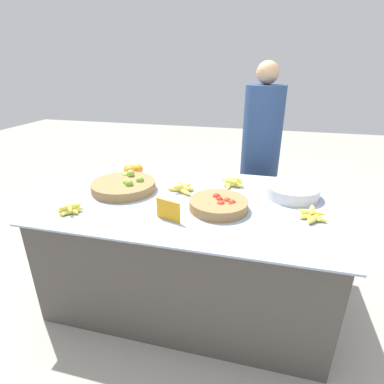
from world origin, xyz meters
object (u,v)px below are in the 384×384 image
lime_bowl (124,186)px  tomato_basket (219,204)px  price_sign (168,210)px  metal_bowl (292,191)px  vendor_person (260,161)px

lime_bowl → tomato_basket: 0.69m
tomato_basket → price_sign: 0.32m
lime_bowl → metal_bowl: (1.11, 0.17, 0.00)m
tomato_basket → lime_bowl: bearing=168.9°
lime_bowl → metal_bowl: size_ratio=1.24×
metal_bowl → vendor_person: size_ratio=0.23×
tomato_basket → price_sign: price_sign is taller
tomato_basket → vendor_person: size_ratio=0.23×
vendor_person → lime_bowl: bearing=-133.7°
lime_bowl → vendor_person: (0.87, 0.91, -0.03)m
lime_bowl → price_sign: (0.43, -0.33, 0.03)m
tomato_basket → vendor_person: 1.07m
tomato_basket → vendor_person: bearing=79.4°
tomato_basket → metal_bowl: 0.53m
tomato_basket → price_sign: (-0.25, -0.20, 0.03)m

